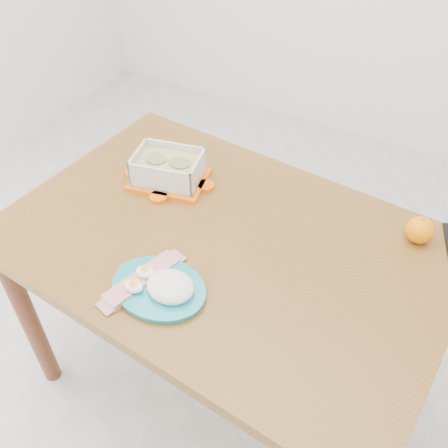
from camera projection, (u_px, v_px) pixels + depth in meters
The scene contains 6 objects.
ground at pixel (209, 339), 2.03m from camera, with size 3.50×3.50×0.00m, color #B7B7B2.
dining_table at pixel (224, 263), 1.45m from camera, with size 1.30×0.92×0.75m.
food_container at pixel (168, 169), 1.55m from camera, with size 0.26×0.22×0.10m.
orange_fruit at pixel (420, 230), 1.36m from camera, with size 0.08×0.08×0.08m, color orange.
rice_plate at pixel (162, 286), 1.24m from camera, with size 0.25×0.25×0.07m.
candy_bar at pixel (143, 279), 1.27m from camera, with size 0.22×0.05×0.02m, color #B30C09.
Camera 1 is at (0.62, -0.98, 1.73)m, focal length 40.00 mm.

